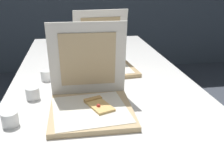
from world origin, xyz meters
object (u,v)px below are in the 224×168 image
object	(u,v)px
table	(103,90)
pizza_box_front	(91,99)
pizza_box_middle	(104,61)
cup_white_near_left	(10,119)
cup_white_mid	(47,75)
cup_white_near_center	(33,93)

from	to	relation	value
table	pizza_box_front	world-z (taller)	pizza_box_front
table	pizza_box_front	distance (m)	0.34
table	pizza_box_front	xyz separation A→B (m)	(-0.09, -0.31, 0.09)
pizza_box_middle	pizza_box_front	bearing A→B (deg)	-110.13
table	cup_white_near_left	xyz separation A→B (m)	(-0.40, -0.39, 0.07)
cup_white_near_left	cup_white_mid	size ratio (longest dim) A/B	1.00
table	cup_white_near_left	distance (m)	0.56
pizza_box_front	cup_white_mid	size ratio (longest dim) A/B	5.69
table	pizza_box_front	bearing A→B (deg)	-106.43
cup_white_near_left	pizza_box_middle	bearing A→B (deg)	54.16
pizza_box_front	pizza_box_middle	size ratio (longest dim) A/B	0.94
table	pizza_box_middle	distance (m)	0.24
cup_white_mid	cup_white_near_center	xyz separation A→B (m)	(-0.05, -0.24, 0.00)
pizza_box_middle	cup_white_mid	world-z (taller)	pizza_box_middle
table	cup_white_near_center	size ratio (longest dim) A/B	37.55
cup_white_mid	table	bearing A→B (deg)	-15.21
pizza_box_front	cup_white_near_left	distance (m)	0.32
pizza_box_middle	table	bearing A→B (deg)	-105.59
pizza_box_middle	cup_white_near_center	world-z (taller)	pizza_box_middle
cup_white_near_left	cup_white_mid	bearing A→B (deg)	77.81
cup_white_mid	pizza_box_middle	bearing A→B (deg)	22.05
cup_white_near_center	pizza_box_middle	bearing A→B (deg)	44.40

